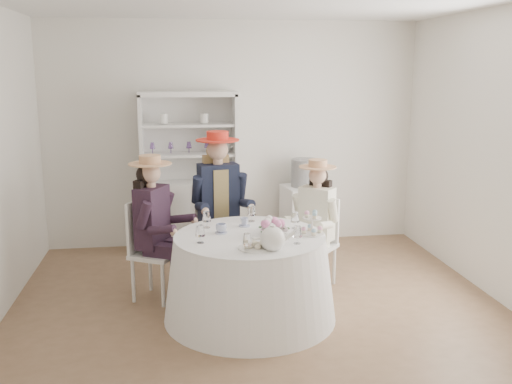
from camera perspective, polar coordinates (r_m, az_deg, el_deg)
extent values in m
plane|color=brown|center=(5.37, 0.16, -11.25)|extent=(4.50, 4.50, 0.00)
plane|color=white|center=(6.95, -2.28, 5.73)|extent=(4.50, 0.00, 4.50)
plane|color=white|center=(3.06, 5.71, -2.80)|extent=(4.50, 0.00, 4.50)
plane|color=white|center=(5.76, 22.93, 3.40)|extent=(0.00, 4.50, 4.50)
cone|color=white|center=(5.00, -0.62, -8.55)|extent=(1.50, 1.50, 0.73)
cylinder|color=white|center=(4.88, -0.63, -4.46)|extent=(1.30, 1.30, 0.02)
cube|color=silver|center=(6.84, -6.55, -2.40)|extent=(1.19, 0.73, 0.84)
cube|color=silver|center=(6.85, -6.79, 5.52)|extent=(1.07, 0.37, 1.02)
cube|color=silver|center=(6.63, -6.86, 9.72)|extent=(1.19, 0.73, 0.06)
cube|color=silver|center=(6.67, -11.39, 5.18)|extent=(0.16, 0.41, 1.02)
cube|color=silver|center=(6.70, -2.13, 5.45)|extent=(0.16, 0.41, 1.02)
cube|color=silver|center=(6.69, -6.71, 3.76)|extent=(1.10, 0.67, 0.03)
cube|color=silver|center=(6.65, -6.78, 6.68)|extent=(1.10, 0.67, 0.03)
sphere|color=white|center=(6.71, -3.15, 4.48)|extent=(0.13, 0.13, 0.13)
cube|color=silver|center=(6.97, 4.84, -2.45)|extent=(0.54, 0.54, 0.75)
cylinder|color=black|center=(6.85, 4.92, 1.93)|extent=(0.44, 0.44, 0.33)
cube|color=silver|center=(5.45, -10.02, -6.14)|extent=(0.53, 0.53, 0.04)
cylinder|color=silver|center=(5.32, -9.30, -9.13)|extent=(0.04, 0.04, 0.43)
cylinder|color=silver|center=(5.58, -7.73, -8.06)|extent=(0.04, 0.04, 0.43)
cylinder|color=silver|center=(5.48, -12.18, -8.63)|extent=(0.04, 0.04, 0.43)
cylinder|color=silver|center=(5.72, -10.52, -7.62)|extent=(0.04, 0.04, 0.43)
cube|color=silver|center=(5.46, -11.72, -3.29)|extent=(0.20, 0.34, 0.49)
cube|color=black|center=(5.36, -10.34, -2.45)|extent=(0.34, 0.40, 0.57)
cube|color=black|center=(5.30, -9.42, -5.77)|extent=(0.35, 0.27, 0.12)
cylinder|color=black|center=(5.33, -8.01, -8.94)|extent=(0.10, 0.10, 0.45)
cylinder|color=black|center=(5.15, -11.12, -2.29)|extent=(0.19, 0.16, 0.27)
cube|color=black|center=(5.44, -8.52, -5.25)|extent=(0.35, 0.27, 0.12)
cylinder|color=black|center=(5.48, -7.15, -8.33)|extent=(0.10, 0.10, 0.45)
cylinder|color=black|center=(5.49, -8.96, -1.31)|extent=(0.19, 0.16, 0.27)
cylinder|color=#D8A889|center=(5.29, -10.47, 0.71)|extent=(0.09, 0.09, 0.08)
sphere|color=#D8A889|center=(5.27, -10.51, 1.86)|extent=(0.19, 0.19, 0.19)
sphere|color=black|center=(5.29, -10.92, 1.73)|extent=(0.19, 0.19, 0.19)
cube|color=black|center=(5.36, -11.13, -0.66)|extent=(0.18, 0.24, 0.37)
cylinder|color=tan|center=(5.25, -10.55, 2.80)|extent=(0.39, 0.39, 0.01)
cylinder|color=tan|center=(5.25, -10.57, 3.22)|extent=(0.19, 0.19, 0.08)
cube|color=silver|center=(5.85, -3.68, -4.15)|extent=(0.51, 0.51, 0.04)
cylinder|color=silver|center=(5.73, -4.88, -7.17)|extent=(0.04, 0.04, 0.48)
cylinder|color=silver|center=(5.82, -1.53, -6.83)|extent=(0.04, 0.04, 0.48)
cylinder|color=silver|center=(6.05, -5.68, -6.12)|extent=(0.04, 0.04, 0.48)
cylinder|color=silver|center=(6.13, -2.49, -5.81)|extent=(0.04, 0.04, 0.48)
cube|color=silver|center=(5.96, -4.21, -0.94)|extent=(0.41, 0.11, 0.54)
cube|color=#171C2F|center=(5.77, -3.79, -0.26)|extent=(0.42, 0.28, 0.63)
cube|color=tan|center=(5.77, -3.79, -0.26)|extent=(0.19, 0.26, 0.54)
cube|color=#171C2F|center=(5.68, -4.30, -3.75)|extent=(0.21, 0.39, 0.13)
cylinder|color=#171C2F|center=(5.64, -3.85, -7.34)|extent=(0.11, 0.11, 0.50)
cylinder|color=#171C2F|center=(5.66, -5.88, 0.24)|extent=(0.13, 0.20, 0.30)
cube|color=#171C2F|center=(5.73, -2.40, -3.59)|extent=(0.21, 0.39, 0.13)
cylinder|color=#171C2F|center=(5.69, -1.94, -7.14)|extent=(0.11, 0.11, 0.50)
cylinder|color=#171C2F|center=(5.78, -1.53, 0.54)|extent=(0.13, 0.20, 0.30)
cylinder|color=#D8A889|center=(5.71, -3.83, 3.04)|extent=(0.10, 0.10, 0.09)
sphere|color=#D8A889|center=(5.69, -3.85, 4.23)|extent=(0.21, 0.21, 0.21)
sphere|color=tan|center=(5.74, -3.98, 4.13)|extent=(0.21, 0.21, 0.21)
cube|color=tan|center=(5.82, -4.03, 1.69)|extent=(0.27, 0.13, 0.41)
cylinder|color=red|center=(5.68, -3.87, 5.21)|extent=(0.43, 0.43, 0.01)
cylinder|color=red|center=(5.67, -3.87, 5.64)|extent=(0.22, 0.22, 0.09)
cube|color=silver|center=(5.72, 5.93, -5.44)|extent=(0.51, 0.51, 0.04)
cylinder|color=silver|center=(5.73, 3.90, -7.58)|extent=(0.03, 0.03, 0.40)
cylinder|color=silver|center=(5.60, 6.52, -8.10)|extent=(0.03, 0.03, 0.40)
cylinder|color=silver|center=(5.97, 5.28, -6.77)|extent=(0.03, 0.03, 0.40)
cylinder|color=silver|center=(5.85, 7.81, -7.24)|extent=(0.03, 0.03, 0.40)
cube|color=silver|center=(5.79, 6.72, -2.71)|extent=(0.28, 0.25, 0.45)
cube|color=#EBE8CC|center=(5.64, 6.09, -2.14)|extent=(0.37, 0.35, 0.53)
cube|color=#EBE8CC|center=(5.64, 4.69, -4.89)|extent=(0.29, 0.31, 0.11)
cylinder|color=#EBE8CC|center=(5.62, 4.01, -7.87)|extent=(0.09, 0.09, 0.42)
cylinder|color=#EBE8CC|center=(5.68, 4.25, -1.34)|extent=(0.17, 0.17, 0.25)
cube|color=#EBE8CC|center=(5.57, 6.17, -5.15)|extent=(0.29, 0.31, 0.11)
cylinder|color=#EBE8CC|center=(5.55, 5.50, -8.17)|extent=(0.09, 0.09, 0.42)
cylinder|color=#EBE8CC|center=(5.51, 7.66, -1.84)|extent=(0.17, 0.17, 0.25)
cylinder|color=#D8A889|center=(5.58, 6.15, 0.66)|extent=(0.08, 0.08, 0.07)
sphere|color=#D8A889|center=(5.56, 6.17, 1.67)|extent=(0.17, 0.17, 0.17)
sphere|color=black|center=(5.60, 6.36, 1.60)|extent=(0.17, 0.17, 0.17)
cube|color=black|center=(5.67, 6.46, -0.47)|extent=(0.21, 0.20, 0.35)
cylinder|color=tan|center=(5.54, 6.19, 2.50)|extent=(0.36, 0.36, 0.01)
cylinder|color=tan|center=(5.54, 6.20, 2.87)|extent=(0.18, 0.18, 0.07)
cube|color=silver|center=(6.62, -4.88, -2.99)|extent=(0.42, 0.42, 0.04)
cylinder|color=silver|center=(6.80, -3.49, -4.37)|extent=(0.03, 0.03, 0.39)
cylinder|color=silver|center=(6.83, -5.89, -4.33)|extent=(0.03, 0.03, 0.39)
cylinder|color=silver|center=(6.52, -3.75, -5.09)|extent=(0.03, 0.03, 0.39)
cylinder|color=silver|center=(6.56, -6.25, -5.04)|extent=(0.03, 0.03, 0.39)
cube|color=silver|center=(6.40, -5.10, -1.29)|extent=(0.34, 0.09, 0.45)
imported|color=white|center=(4.94, -3.50, -3.72)|extent=(0.10, 0.10, 0.07)
imported|color=white|center=(5.14, -1.17, -3.08)|extent=(0.09, 0.09, 0.07)
imported|color=white|center=(5.07, 1.51, -3.28)|extent=(0.12, 0.12, 0.08)
imported|color=white|center=(4.84, 1.88, -4.15)|extent=(0.25, 0.25, 0.06)
sphere|color=pink|center=(4.89, 2.47, -3.21)|extent=(0.07, 0.07, 0.07)
sphere|color=white|center=(4.92, 2.26, -3.11)|extent=(0.07, 0.07, 0.07)
sphere|color=pink|center=(4.94, 1.86, -3.06)|extent=(0.07, 0.07, 0.07)
sphere|color=white|center=(4.93, 1.43, -3.07)|extent=(0.07, 0.07, 0.07)
sphere|color=pink|center=(4.90, 1.12, -3.16)|extent=(0.07, 0.07, 0.07)
sphere|color=white|center=(4.87, 1.05, -3.27)|extent=(0.07, 0.07, 0.07)
sphere|color=pink|center=(4.84, 1.26, -3.38)|extent=(0.07, 0.07, 0.07)
sphere|color=white|center=(4.82, 1.66, -3.44)|extent=(0.07, 0.07, 0.07)
sphere|color=pink|center=(4.83, 2.11, -3.42)|extent=(0.07, 0.07, 0.07)
sphere|color=white|center=(4.85, 2.41, -3.33)|extent=(0.07, 0.07, 0.07)
sphere|color=white|center=(4.48, 1.67, -4.71)|extent=(0.20, 0.20, 0.20)
cylinder|color=white|center=(4.50, 3.22, -4.50)|extent=(0.12, 0.03, 0.10)
cylinder|color=white|center=(4.45, 1.68, -3.47)|extent=(0.04, 0.04, 0.02)
cylinder|color=white|center=(4.53, -0.21, -5.61)|extent=(0.26, 0.26, 0.01)
cube|color=beige|center=(4.50, -0.80, -5.42)|extent=(0.06, 0.04, 0.03)
cube|color=beige|center=(4.52, -0.21, -5.18)|extent=(0.07, 0.05, 0.03)
cube|color=beige|center=(4.55, 0.37, -5.22)|extent=(0.07, 0.06, 0.03)
cube|color=beige|center=(4.55, -0.53, -5.04)|extent=(0.07, 0.07, 0.03)
cube|color=beige|center=(4.49, 0.23, -5.46)|extent=(0.06, 0.07, 0.03)
cylinder|color=white|center=(4.94, 5.59, -4.16)|extent=(0.21, 0.21, 0.01)
cylinder|color=white|center=(4.92, 5.61, -3.42)|extent=(0.02, 0.02, 0.14)
cylinder|color=white|center=(4.90, 5.62, -2.61)|extent=(0.16, 0.16, 0.01)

